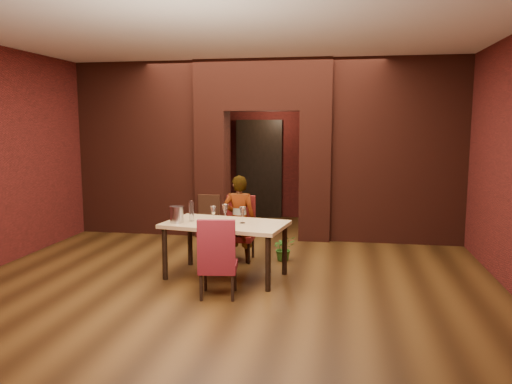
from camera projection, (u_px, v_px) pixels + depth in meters
floor at (242, 266)px, 7.31m from camera, size 8.00×8.00×0.00m
ceiling at (241, 42)px, 6.87m from camera, size 7.00×8.00×0.04m
wall_back at (278, 145)px, 11.00m from camera, size 7.00×0.04×3.20m
wall_front at (116, 199)px, 3.19m from camera, size 7.00×0.04×3.20m
wall_left at (19, 155)px, 7.69m from camera, size 0.04×8.00×3.20m
wall_right at (504, 160)px, 6.50m from camera, size 0.04×8.00×3.20m
pillar_left at (213, 174)px, 9.27m from camera, size 0.55×0.55×2.30m
pillar_right at (316, 176)px, 8.94m from camera, size 0.55×0.55×2.30m
lintel at (263, 86)px, 8.89m from camera, size 2.45×0.55×0.90m
wing_wall_left at (140, 149)px, 9.45m from camera, size 2.28×0.35×3.20m
wing_wall_right at (398, 151)px, 8.64m from camera, size 2.28×0.35×3.20m
vent_panel at (209, 208)px, 9.06m from camera, size 0.40×0.03×0.50m
rear_door at (259, 170)px, 11.08m from camera, size 0.90×0.08×2.10m
rear_door_frame at (259, 170)px, 11.04m from camera, size 1.02×0.04×2.22m
dining_table at (226, 250)px, 6.77m from camera, size 1.74×1.16×0.76m
chair_far at (239, 229)px, 7.58m from camera, size 0.45×0.45×0.98m
chair_near at (218, 257)px, 6.00m from camera, size 0.50×0.50×0.97m
person_seated at (239, 219)px, 7.45m from camera, size 0.50×0.34×1.32m
wine_glass_a at (213, 214)px, 6.78m from camera, size 0.09×0.09×0.21m
wine_glass_b at (225, 212)px, 6.85m from camera, size 0.09×0.09×0.22m
wine_glass_c at (243, 215)px, 6.66m from camera, size 0.09×0.09×0.22m
tasting_sheet at (213, 226)px, 6.46m from camera, size 0.34×0.32×0.00m
wine_bucket at (177, 214)px, 6.70m from camera, size 0.18×0.18×0.22m
water_bottle at (191, 211)px, 6.81m from camera, size 0.07×0.07×0.28m
potted_plant at (284, 248)px, 7.61m from camera, size 0.45×0.43×0.39m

